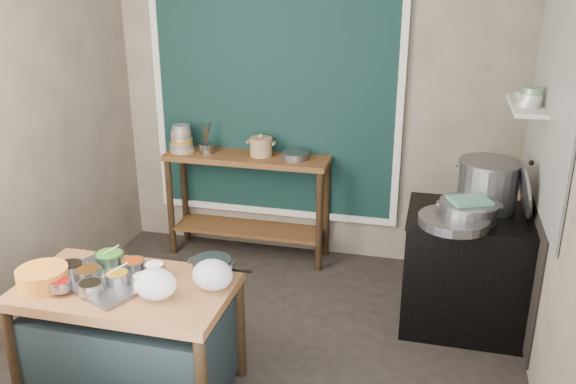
% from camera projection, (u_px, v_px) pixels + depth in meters
% --- Properties ---
extents(floor, '(3.50, 3.00, 0.02)m').
position_uv_depth(floor, '(269.00, 340.00, 4.36)').
color(floor, '#2C2622').
rests_on(floor, ground).
extents(back_wall, '(3.50, 0.02, 2.80)m').
position_uv_depth(back_wall, '(315.00, 102.00, 5.24)').
color(back_wall, gray).
rests_on(back_wall, floor).
extents(left_wall, '(0.02, 3.00, 2.80)m').
position_uv_depth(left_wall, '(25.00, 133.00, 4.27)').
color(left_wall, gray).
rests_on(left_wall, floor).
extents(right_wall, '(0.02, 3.00, 2.80)m').
position_uv_depth(right_wall, '(563.00, 173.00, 3.46)').
color(right_wall, gray).
rests_on(right_wall, floor).
extents(curtain_panel, '(2.10, 0.02, 1.90)m').
position_uv_depth(curtain_panel, '(274.00, 107.00, 5.30)').
color(curtain_panel, black).
rests_on(curtain_panel, back_wall).
extents(curtain_frame, '(2.22, 0.03, 2.02)m').
position_uv_depth(curtain_frame, '(274.00, 107.00, 5.29)').
color(curtain_frame, beige).
rests_on(curtain_frame, back_wall).
extents(tile_panel, '(0.02, 1.70, 1.70)m').
position_uv_depth(tile_panel, '(556.00, 77.00, 3.81)').
color(tile_panel, '#B2B2AA').
rests_on(tile_panel, right_wall).
extents(soot_patch, '(0.01, 1.30, 1.30)m').
position_uv_depth(soot_patch, '(529.00, 238.00, 4.30)').
color(soot_patch, black).
rests_on(soot_patch, right_wall).
extents(wall_shelf, '(0.22, 0.70, 0.03)m').
position_uv_depth(wall_shelf, '(527.00, 105.00, 4.20)').
color(wall_shelf, beige).
rests_on(wall_shelf, right_wall).
extents(prep_table, '(1.25, 0.72, 0.75)m').
position_uv_depth(prep_table, '(131.00, 340.00, 3.69)').
color(prep_table, brown).
rests_on(prep_table, floor).
extents(back_counter, '(1.45, 0.40, 0.95)m').
position_uv_depth(back_counter, '(248.00, 206.00, 5.48)').
color(back_counter, brown).
rests_on(back_counter, floor).
extents(stove_block, '(0.90, 0.68, 0.85)m').
position_uv_depth(stove_block, '(468.00, 272.00, 4.40)').
color(stove_block, black).
rests_on(stove_block, floor).
extents(stove_top, '(0.92, 0.69, 0.03)m').
position_uv_depth(stove_top, '(475.00, 216.00, 4.24)').
color(stove_top, black).
rests_on(stove_top, stove_block).
extents(condiment_tray, '(0.73, 0.64, 0.03)m').
position_uv_depth(condiment_tray, '(105.00, 278.00, 3.61)').
color(condiment_tray, gray).
rests_on(condiment_tray, prep_table).
extents(condiment_bowls, '(0.63, 0.51, 0.07)m').
position_uv_depth(condiment_bowls, '(105.00, 271.00, 3.60)').
color(condiment_bowls, gray).
rests_on(condiment_bowls, condiment_tray).
extents(yellow_basin, '(0.39, 0.39, 0.11)m').
position_uv_depth(yellow_basin, '(43.00, 277.00, 3.53)').
color(yellow_basin, '#C47322').
rests_on(yellow_basin, prep_table).
extents(saucepan, '(0.24, 0.24, 0.13)m').
position_uv_depth(saucepan, '(212.00, 269.00, 3.61)').
color(saucepan, gray).
rests_on(saucepan, prep_table).
extents(plastic_bag_a, '(0.28, 0.26, 0.18)m').
position_uv_depth(plastic_bag_a, '(155.00, 284.00, 3.39)').
color(plastic_bag_a, white).
rests_on(plastic_bag_a, prep_table).
extents(plastic_bag_b, '(0.30, 0.28, 0.18)m').
position_uv_depth(plastic_bag_b, '(212.00, 275.00, 3.49)').
color(plastic_bag_b, white).
rests_on(plastic_bag_b, prep_table).
extents(bowl_stack, '(0.22, 0.22, 0.24)m').
position_uv_depth(bowl_stack, '(181.00, 140.00, 5.38)').
color(bowl_stack, tan).
rests_on(bowl_stack, back_counter).
extents(utensil_cup, '(0.17, 0.17, 0.08)m').
position_uv_depth(utensil_cup, '(207.00, 148.00, 5.37)').
color(utensil_cup, gray).
rests_on(utensil_cup, back_counter).
extents(ceramic_crock, '(0.21, 0.21, 0.14)m').
position_uv_depth(ceramic_crock, '(261.00, 148.00, 5.28)').
color(ceramic_crock, '#947350').
rests_on(ceramic_crock, back_counter).
extents(wide_bowl, '(0.31, 0.31, 0.06)m').
position_uv_depth(wide_bowl, '(295.00, 156.00, 5.20)').
color(wide_bowl, gray).
rests_on(wide_bowl, back_counter).
extents(stock_pot, '(0.51, 0.51, 0.35)m').
position_uv_depth(stock_pot, '(488.00, 185.00, 4.30)').
color(stock_pot, gray).
rests_on(stock_pot, stove_top).
extents(pot_lid, '(0.13, 0.42, 0.40)m').
position_uv_depth(pot_lid, '(524.00, 189.00, 4.13)').
color(pot_lid, gray).
rests_on(pot_lid, stove_top).
extents(steamer, '(0.46, 0.46, 0.13)m').
position_uv_depth(steamer, '(469.00, 211.00, 4.12)').
color(steamer, gray).
rests_on(steamer, stove_top).
extents(green_cloth, '(0.32, 0.29, 0.02)m').
position_uv_depth(green_cloth, '(470.00, 200.00, 4.10)').
color(green_cloth, '#589681').
rests_on(green_cloth, steamer).
extents(shallow_pan, '(0.59, 0.59, 0.06)m').
position_uv_depth(shallow_pan, '(454.00, 221.00, 4.05)').
color(shallow_pan, gray).
rests_on(shallow_pan, stove_top).
extents(shelf_bowl_stack, '(0.16, 0.16, 0.13)m').
position_uv_depth(shelf_bowl_stack, '(530.00, 97.00, 4.09)').
color(shelf_bowl_stack, silver).
rests_on(shelf_bowl_stack, wall_shelf).
extents(shelf_bowl_green, '(0.16, 0.16, 0.05)m').
position_uv_depth(shelf_bowl_green, '(525.00, 95.00, 4.33)').
color(shelf_bowl_green, gray).
rests_on(shelf_bowl_green, wall_shelf).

